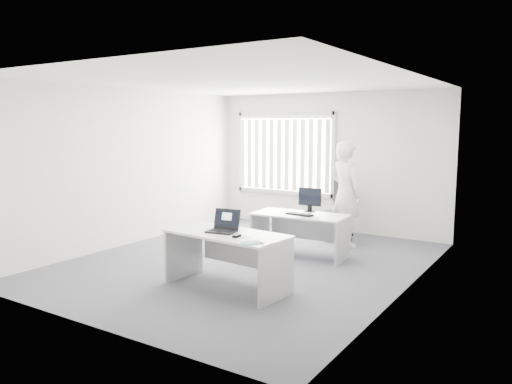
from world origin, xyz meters
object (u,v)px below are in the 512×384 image
Objects in this scene: person at (346,194)px; laptop at (221,221)px; desk_near at (227,248)px; monitor at (310,200)px; office_chair at (337,220)px; desk_far at (300,226)px.

laptop is (-0.46, -3.07, -0.04)m from person.
monitor is at bearing 93.15° from desk_near.
desk_near is 3.53m from office_chair.
office_chair reaches higher than monitor.
office_chair reaches higher than desk_far.
office_chair is (0.01, 1.52, -0.16)m from desk_far.
office_chair is 0.59× the size of person.
desk_far is 1.19m from person.
laptop reaches higher than desk_near.
desk_near is 4.59× the size of laptop.
person is at bearing 67.23° from desk_far.
person is at bearing 72.60° from laptop.
office_chair is 2.98× the size of laptop.
desk_near is 1.54× the size of office_chair.
office_chair is at bearing 85.84° from desk_far.
desk_far is at bearing -73.51° from office_chair.
monitor reaches higher than laptop.
laptop is (-0.11, -3.55, 0.55)m from office_chair.
person reaches higher than desk_far.
person is 4.65× the size of monitor.
person is 0.83m from monitor.
person is at bearing 87.52° from desk_near.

